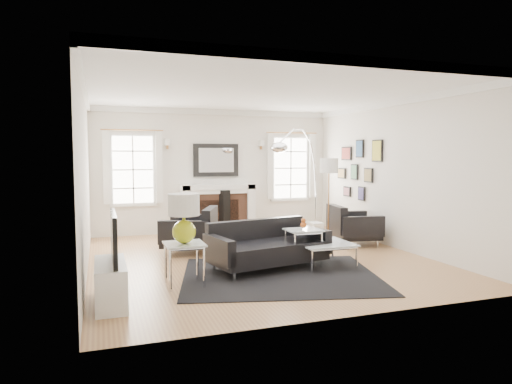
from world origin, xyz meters
name	(u,v)px	position (x,y,z in m)	size (l,w,h in m)	color
floor	(259,258)	(0.00, 0.00, 0.00)	(6.00, 6.00, 0.00)	#A06B43
back_wall	(216,171)	(0.00, 3.00, 1.40)	(5.50, 0.04, 2.80)	silver
front_wall	(352,189)	(0.00, -3.00, 1.40)	(5.50, 0.04, 2.80)	silver
left_wall	(85,179)	(-2.75, 0.00, 1.40)	(0.04, 6.00, 2.80)	silver
right_wall	(397,174)	(2.75, 0.00, 1.40)	(0.04, 6.00, 2.80)	silver
ceiling	(259,92)	(0.00, 0.00, 2.80)	(5.50, 6.00, 0.02)	white
crown_molding	(259,96)	(0.00, 0.00, 2.74)	(5.50, 6.00, 0.12)	white
fireplace	(218,209)	(0.00, 2.79, 0.54)	(1.70, 0.69, 1.11)	white
mantel_mirror	(216,160)	(0.00, 2.95, 1.65)	(1.05, 0.07, 0.75)	black
window_left	(133,169)	(-1.85, 2.95, 1.46)	(1.24, 0.15, 1.62)	white
window_right	(290,168)	(1.85, 2.95, 1.46)	(1.24, 0.15, 1.62)	white
gallery_wall	(358,166)	(2.72, 1.30, 1.53)	(0.04, 1.73, 1.29)	black
tv_unit	(111,277)	(-2.44, -1.70, 0.33)	(0.35, 1.00, 1.09)	white
area_rug	(280,275)	(-0.08, -1.17, 0.01)	(2.80, 2.33, 0.01)	black
sofa	(266,247)	(-0.10, -0.65, 0.33)	(1.98, 1.21, 0.60)	black
armchair_left	(192,232)	(-0.97, 0.85, 0.38)	(1.19, 1.26, 0.67)	black
armchair_right	(351,226)	(2.14, 0.56, 0.36)	(0.99, 1.08, 0.64)	black
coffee_table	(323,244)	(0.80, -0.81, 0.34)	(0.85, 0.85, 0.38)	silver
side_table_left	(184,251)	(-1.49, -1.21, 0.47)	(0.53, 0.53, 0.58)	silver
nesting_table	(303,237)	(0.48, -0.75, 0.47)	(0.54, 0.45, 0.59)	silver
gourd_lamp	(184,215)	(-1.49, -1.21, 0.96)	(0.42, 0.42, 0.67)	#B9C418
orange_vase	(303,224)	(0.48, -0.75, 0.68)	(0.10, 0.10, 0.16)	#B34C17
arc_floor_lamp	(299,177)	(1.50, 1.66, 1.31)	(1.71, 1.58, 2.41)	white
stick_floor_lamp	(329,170)	(1.59, 0.50, 1.48)	(0.35, 0.35, 1.71)	#B3783E
speaker_tower	(224,212)	(0.11, 2.65, 0.49)	(0.20, 0.20, 0.98)	black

